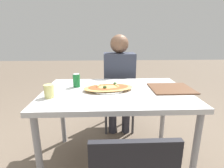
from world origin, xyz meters
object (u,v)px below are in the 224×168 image
object	(u,v)px
chair_far_seated	(118,93)
pizza_main	(108,88)
dining_table	(116,98)
drink_glass	(49,91)
person_seated	(119,77)
soda_can	(77,80)

from	to	relation	value
chair_far_seated	pizza_main	distance (m)	0.81
pizza_main	dining_table	bearing A→B (deg)	-13.92
drink_glass	chair_far_seated	bearing A→B (deg)	55.50
dining_table	person_seated	xyz separation A→B (m)	(0.09, 0.64, 0.04)
drink_glass	dining_table	bearing A→B (deg)	15.38
pizza_main	drink_glass	world-z (taller)	drink_glass
pizza_main	soda_can	distance (m)	0.32
pizza_main	chair_far_seated	bearing A→B (deg)	78.65
chair_far_seated	soda_can	xyz separation A→B (m)	(-0.45, -0.62, 0.34)
person_seated	soda_can	size ratio (longest dim) A/B	9.85
dining_table	soda_can	bearing A→B (deg)	159.69
chair_far_seated	soda_can	size ratio (longest dim) A/B	6.62
person_seated	soda_can	xyz separation A→B (m)	(-0.45, -0.51, 0.09)
dining_table	drink_glass	world-z (taller)	drink_glass
chair_far_seated	person_seated	distance (m)	0.27
dining_table	person_seated	bearing A→B (deg)	82.47
person_seated	pizza_main	world-z (taller)	person_seated
person_seated	soda_can	bearing A→B (deg)	48.83
chair_far_seated	person_seated	bearing A→B (deg)	90.00
chair_far_seated	drink_glass	xyz separation A→B (m)	(-0.62, -0.90, 0.33)
pizza_main	person_seated	bearing A→B (deg)	76.76
drink_glass	person_seated	bearing A→B (deg)	51.99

